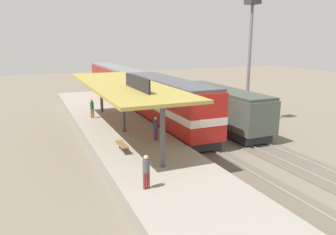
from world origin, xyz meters
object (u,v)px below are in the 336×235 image
(freight_car, at_px, (221,107))
(person_waiting, at_px, (146,170))
(light_mast, at_px, (251,34))
(platform_bench, at_px, (122,145))
(person_walking, at_px, (156,127))
(locomotive, at_px, (168,104))
(passenger_carriage_single, at_px, (116,82))
(person_boarding, at_px, (92,108))

(freight_car, height_order, person_waiting, freight_car)
(freight_car, bearing_deg, light_mast, 7.99)
(freight_car, bearing_deg, platform_bench, -154.36)
(platform_bench, relative_size, person_walking, 0.99)
(platform_bench, relative_size, locomotive, 0.12)
(person_walking, bearing_deg, freight_car, 25.30)
(freight_car, xyz_separation_m, person_waiting, (-10.99, -10.83, -0.12))
(passenger_carriage_single, xyz_separation_m, freight_car, (4.60, -19.37, -0.34))
(person_walking, bearing_deg, locomotive, 58.09)
(locomotive, height_order, person_boarding, locomotive)
(freight_car, bearing_deg, passenger_carriage_single, 103.36)
(passenger_carriage_single, xyz_separation_m, light_mast, (7.80, -18.92, 6.08))
(freight_car, bearing_deg, person_waiting, -135.42)
(passenger_carriage_single, bearing_deg, freight_car, -76.64)
(platform_bench, relative_size, freight_car, 0.14)
(person_boarding, bearing_deg, passenger_carriage_single, 67.23)
(passenger_carriage_single, xyz_separation_m, person_boarding, (-6.02, -14.33, -0.46))
(person_waiting, bearing_deg, light_mast, 38.48)
(locomotive, xyz_separation_m, freight_car, (4.60, -1.37, -0.44))
(light_mast, bearing_deg, platform_bench, -158.14)
(platform_bench, relative_size, light_mast, 0.15)
(person_walking, bearing_deg, light_mast, 20.57)
(freight_car, distance_m, person_walking, 8.54)
(person_walking, bearing_deg, person_waiting, -114.48)
(locomotive, xyz_separation_m, light_mast, (7.80, -0.92, 5.99))
(locomotive, height_order, passenger_carriage_single, locomotive)
(locomotive, height_order, person_walking, locomotive)
(passenger_carriage_single, bearing_deg, person_waiting, -101.95)
(passenger_carriage_single, distance_m, person_boarding, 15.55)
(light_mast, bearing_deg, person_walking, -159.43)
(platform_bench, bearing_deg, passenger_carriage_single, 76.21)
(person_waiting, xyz_separation_m, person_walking, (3.27, 7.18, 0.00))
(passenger_carriage_single, distance_m, person_waiting, 30.87)
(light_mast, bearing_deg, person_boarding, 161.63)
(light_mast, bearing_deg, person_waiting, -141.52)
(locomotive, xyz_separation_m, person_walking, (-3.12, -5.02, -0.56))
(passenger_carriage_single, relative_size, person_waiting, 11.70)
(platform_bench, bearing_deg, locomotive, 47.09)
(passenger_carriage_single, bearing_deg, platform_bench, -103.79)
(locomotive, xyz_separation_m, person_boarding, (-6.02, 3.67, -0.56))
(light_mast, bearing_deg, locomotive, 173.29)
(light_mast, xyz_separation_m, person_walking, (-10.92, -4.10, -6.54))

